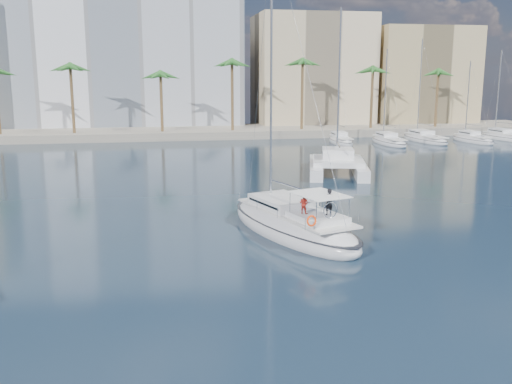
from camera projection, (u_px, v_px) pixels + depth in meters
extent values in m
plane|color=black|center=(272.00, 245.00, 33.03)|extent=(160.00, 160.00, 0.00)
cube|color=gray|center=(194.00, 132.00, 91.66)|extent=(120.00, 14.00, 1.20)
cube|color=silver|center=(117.00, 49.00, 98.39)|extent=(42.00, 16.00, 28.00)
cube|color=beige|center=(312.00, 73.00, 102.30)|extent=(20.00, 14.00, 20.00)
cube|color=tan|center=(420.00, 78.00, 104.10)|extent=(18.00, 12.00, 18.00)
cylinder|color=brown|center=(195.00, 104.00, 86.87)|extent=(0.44, 0.44, 10.50)
sphere|color=#276123|center=(194.00, 69.00, 85.81)|extent=(3.60, 3.60, 3.60)
cylinder|color=brown|center=(404.00, 102.00, 92.86)|extent=(0.44, 0.44, 10.50)
sphere|color=#276123|center=(406.00, 69.00, 91.79)|extent=(3.60, 3.60, 3.60)
ellipsoid|color=silver|center=(292.00, 227.00, 35.48)|extent=(7.88, 13.54, 2.68)
ellipsoid|color=black|center=(292.00, 221.00, 35.40)|extent=(7.96, 13.67, 0.18)
cube|color=silver|center=(294.00, 212.00, 35.06)|extent=(5.76, 10.10, 0.12)
cube|color=silver|center=(282.00, 202.00, 36.27)|extent=(3.93, 4.86, 0.60)
cube|color=black|center=(282.00, 202.00, 36.27)|extent=(3.79, 4.40, 0.14)
cylinder|color=#B7BABF|center=(271.00, 71.00, 35.90)|extent=(0.15, 0.15, 16.91)
cylinder|color=#B7BABF|center=(292.00, 186.00, 35.06)|extent=(1.71, 4.99, 0.11)
cube|color=silver|center=(317.00, 217.00, 32.87)|extent=(3.32, 3.82, 0.36)
cube|color=white|center=(319.00, 194.00, 32.49)|extent=(3.32, 3.82, 0.04)
torus|color=silver|center=(330.00, 210.00, 31.67)|extent=(0.93, 0.35, 0.96)
torus|color=#F6400C|center=(312.00, 221.00, 30.57)|extent=(0.66, 0.38, 0.64)
imported|color=black|center=(329.00, 202.00, 32.54)|extent=(0.65, 0.54, 1.52)
imported|color=#AE241A|center=(304.00, 204.00, 32.87)|extent=(0.72, 0.72, 1.18)
cube|color=silver|center=(316.00, 167.00, 57.32)|extent=(4.10, 10.88, 1.10)
cube|color=silver|center=(359.00, 168.00, 56.93)|extent=(4.10, 10.88, 1.10)
cube|color=silver|center=(338.00, 161.00, 56.44)|extent=(6.32, 7.12, 0.50)
cube|color=silver|center=(338.00, 153.00, 56.83)|extent=(3.79, 3.98, 1.00)
cube|color=black|center=(338.00, 153.00, 56.82)|extent=(3.69, 3.56, 0.18)
cylinder|color=#B7BABF|center=(339.00, 84.00, 57.05)|extent=(0.18, 0.18, 14.62)
ellipsoid|color=silver|center=(267.00, 205.00, 38.32)|extent=(0.24, 0.46, 0.22)
sphere|color=silver|center=(266.00, 204.00, 38.52)|extent=(0.12, 0.12, 0.12)
cube|color=gray|center=(262.00, 205.00, 38.25)|extent=(0.53, 0.19, 0.13)
cube|color=gray|center=(272.00, 205.00, 38.37)|extent=(0.53, 0.19, 0.13)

